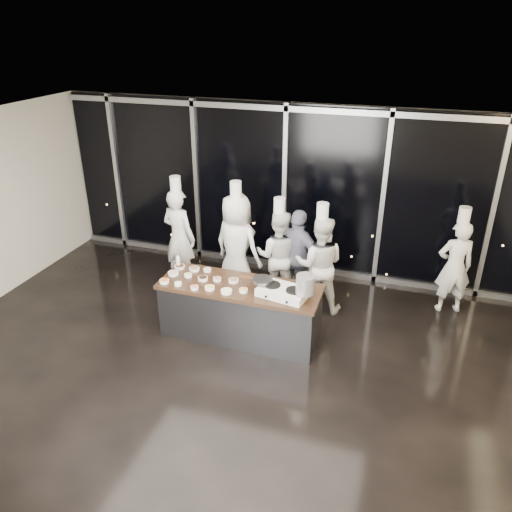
{
  "coord_description": "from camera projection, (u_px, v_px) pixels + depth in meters",
  "views": [
    {
      "loc": [
        2.27,
        -5.26,
        4.56
      ],
      "look_at": [
        0.16,
        1.2,
        1.27
      ],
      "focal_mm": 35.0,
      "sensor_mm": 36.0,
      "label": 1
    }
  ],
  "objects": [
    {
      "name": "chef_far_left",
      "position": [
        179.0,
        237.0,
        9.06
      ],
      "size": [
        0.76,
        0.59,
        2.07
      ],
      "rotation": [
        0.0,
        0.0,
        2.9
      ],
      "color": "silver",
      "rests_on": "ground"
    },
    {
      "name": "stock_pot",
      "position": [
        305.0,
        284.0,
        6.95
      ],
      "size": [
        0.31,
        0.31,
        0.27
      ],
      "primitive_type": "cylinder",
      "rotation": [
        0.0,
        0.0,
        -0.18
      ],
      "color": "silver",
      "rests_on": "stove"
    },
    {
      "name": "chef_side",
      "position": [
        455.0,
        266.0,
        8.21
      ],
      "size": [
        0.69,
        0.55,
        1.86
      ],
      "rotation": [
        0.0,
        0.0,
        3.45
      ],
      "color": "silver",
      "rests_on": "ground"
    },
    {
      "name": "stove",
      "position": [
        283.0,
        291.0,
        7.2
      ],
      "size": [
        0.77,
        0.55,
        0.14
      ],
      "rotation": [
        0.0,
        0.0,
        -0.18
      ],
      "color": "white",
      "rests_on": "demo_counter"
    },
    {
      "name": "guest",
      "position": [
        298.0,
        257.0,
        8.51
      ],
      "size": [
        1.07,
        0.76,
        1.69
      ],
      "rotation": [
        0.0,
        0.0,
        2.75
      ],
      "color": "#17163D",
      "rests_on": "ground"
    },
    {
      "name": "ground",
      "position": [
        219.0,
        369.0,
        7.12
      ],
      "size": [
        9.0,
        9.0,
        0.0
      ],
      "primitive_type": "plane",
      "color": "black",
      "rests_on": "ground"
    },
    {
      "name": "squeeze_bottle",
      "position": [
        178.0,
        261.0,
        7.98
      ],
      "size": [
        0.06,
        0.06,
        0.23
      ],
      "color": "white",
      "rests_on": "demo_counter"
    },
    {
      "name": "prep_bowls",
      "position": [
        200.0,
        279.0,
        7.63
      ],
      "size": [
        1.38,
        0.71,
        0.05
      ],
      "color": "white",
      "rests_on": "demo_counter"
    },
    {
      "name": "demo_counter",
      "position": [
        240.0,
        310.0,
        7.69
      ],
      "size": [
        2.46,
        0.86,
        0.9
      ],
      "color": "#3C3C42",
      "rests_on": "ground"
    },
    {
      "name": "chef_center",
      "position": [
        278.0,
        255.0,
        8.61
      ],
      "size": [
        0.86,
        0.7,
        1.87
      ],
      "rotation": [
        0.0,
        0.0,
        3.25
      ],
      "color": "silver",
      "rests_on": "ground"
    },
    {
      "name": "chef_left",
      "position": [
        237.0,
        246.0,
        8.67
      ],
      "size": [
        1.06,
        0.85,
        2.11
      ],
      "rotation": [
        0.0,
        0.0,
        2.83
      ],
      "color": "silver",
      "rests_on": "ground"
    },
    {
      "name": "chef_right",
      "position": [
        319.0,
        264.0,
        8.24
      ],
      "size": [
        0.9,
        0.74,
        1.92
      ],
      "rotation": [
        0.0,
        0.0,
        3.28
      ],
      "color": "silver",
      "rests_on": "ground"
    },
    {
      "name": "frying_pan",
      "position": [
        262.0,
        280.0,
        7.3
      ],
      "size": [
        0.54,
        0.34,
        0.05
      ],
      "rotation": [
        0.0,
        0.0,
        -0.18
      ],
      "color": "slate",
      "rests_on": "stove"
    },
    {
      "name": "window_wall",
      "position": [
        285.0,
        190.0,
        9.36
      ],
      "size": [
        8.9,
        0.11,
        3.2
      ],
      "color": "black",
      "rests_on": "ground"
    },
    {
      "name": "room_shell",
      "position": [
        227.0,
        225.0,
        6.09
      ],
      "size": [
        9.02,
        7.02,
        3.21
      ],
      "color": "beige",
      "rests_on": "ground"
    }
  ]
}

